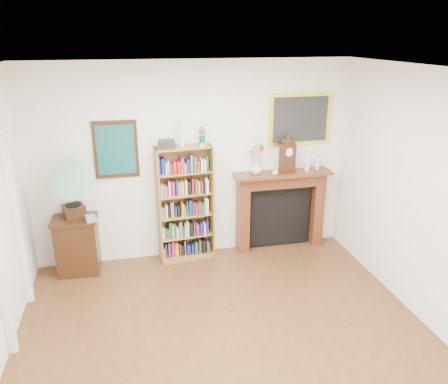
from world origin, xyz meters
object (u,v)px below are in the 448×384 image
bookshelf (185,198)px  fireplace (280,203)px  gramophone (69,186)px  teacup (275,173)px  side_cabinet (78,245)px  cd_stack (91,218)px  mantel_clock (288,156)px  flower_vase (256,168)px  bottle_left (307,163)px  bottle_right (318,163)px

bookshelf → fireplace: size_ratio=1.34×
gramophone → teacup: gramophone is taller
side_cabinet → cd_stack: 0.51m
teacup → bookshelf: bearing=175.7°
bookshelf → mantel_clock: bookshelf is taller
mantel_clock → flower_vase: mantel_clock is taller
side_cabinet → teacup: bearing=1.9°
side_cabinet → flower_vase: flower_vase is taller
cd_stack → bookshelf: bearing=9.7°
fireplace → teacup: (-0.16, -0.15, 0.53)m
fireplace → bottle_left: 0.72m
flower_vase → bookshelf: bearing=-179.0°
bookshelf → mantel_clock: 1.58m
bookshelf → bottle_right: size_ratio=9.63×
flower_vase → gramophone: bearing=-176.0°
bookshelf → bottle_left: bookshelf is taller
fireplace → bottle_left: size_ratio=6.00×
side_cabinet → teacup: size_ratio=10.37×
bookshelf → gramophone: bookshelf is taller
bottle_left → mantel_clock: bearing=-179.5°
bookshelf → gramophone: size_ratio=2.23×
fireplace → mantel_clock: mantel_clock is taller
side_cabinet → cd_stack: (0.22, -0.14, 0.44)m
bookshelf → teacup: 1.33m
teacup → bottle_left: (0.52, 0.09, 0.09)m
mantel_clock → bottle_left: 0.34m
bottle_right → teacup: bearing=-169.8°
bookshelf → teacup: bearing=-10.0°
side_cabinet → bottle_right: size_ratio=4.00×
mantel_clock → teacup: 0.31m
bookshelf → gramophone: 1.55m
flower_vase → teacup: flower_vase is taller
cd_stack → bottle_left: 3.13m
fireplace → flower_vase: 0.71m
mantel_clock → bottle_left: bearing=-17.5°
mantel_clock → gramophone: bearing=164.8°
bookshelf → flower_vase: bookshelf is taller
bottle_right → cd_stack: bearing=-175.6°
bottle_right → side_cabinet: bearing=-178.3°
gramophone → teacup: size_ratio=11.19×
gramophone → mantel_clock: (2.99, 0.15, 0.17)m
fireplace → flower_vase: flower_vase is taller
side_cabinet → cd_stack: bearing=-30.5°
side_cabinet → bottle_right: 3.61m
gramophone → side_cabinet: bearing=72.1°
cd_stack → bottle_left: size_ratio=0.50×
cd_stack → teacup: teacup is taller
bottle_left → gramophone: bearing=-177.4°
side_cabinet → mantel_clock: (2.99, 0.06, 1.06)m
side_cabinet → teacup: (2.78, -0.02, 0.85)m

